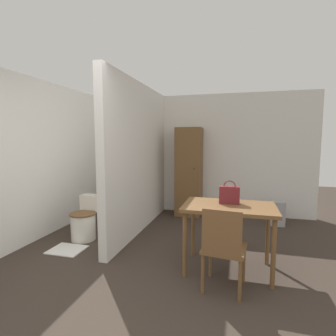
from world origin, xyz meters
The scene contains 10 objects.
wall_back centered at (0.00, 3.89, 1.25)m, with size 5.02×0.12×2.50m.
wall_left centered at (-2.07, 1.91, 1.25)m, with size 0.12×4.83×2.50m.
partition_wall centered at (-0.64, 2.49, 1.25)m, with size 0.12×2.67×2.50m.
dining_table centered at (0.91, 1.38, 0.70)m, with size 1.06×0.68×0.80m.
wooden_chair centered at (0.88, 0.91, 0.49)m, with size 0.47×0.47×0.89m.
toilet centered at (-1.32, 1.85, 0.28)m, with size 0.40×0.55×0.66m.
handbag centered at (0.91, 1.46, 0.91)m, with size 0.24×0.11×0.28m.
wooden_cabinet centered at (0.02, 3.59, 0.91)m, with size 0.52×0.47×1.81m.
bath_mat centered at (-1.32, 1.38, 0.01)m, with size 0.48×0.40×0.01m.
space_heater centered at (1.73, 3.33, 0.22)m, with size 0.24×0.22×0.44m.
Camera 1 is at (0.99, -1.71, 1.56)m, focal length 28.00 mm.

